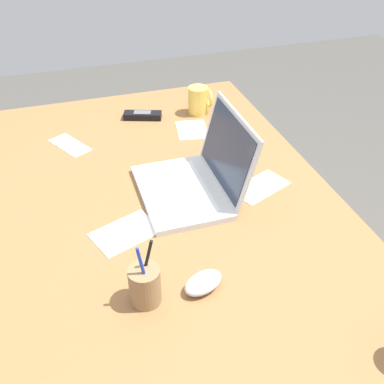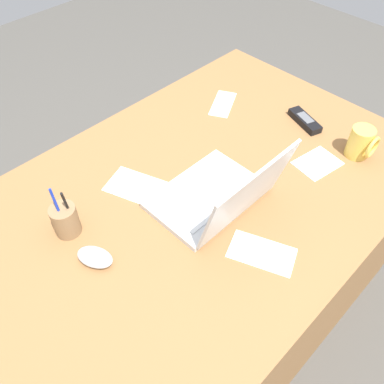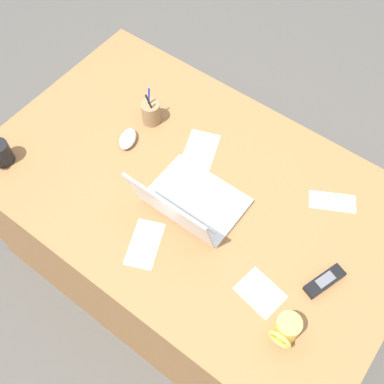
# 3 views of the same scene
# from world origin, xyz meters

# --- Properties ---
(ground_plane) EXTENTS (6.00, 6.00, 0.00)m
(ground_plane) POSITION_xyz_m (0.00, 0.00, 0.00)
(ground_plane) COLOR #4C4944
(desk) EXTENTS (1.51, 0.94, 0.72)m
(desk) POSITION_xyz_m (0.00, 0.00, 0.36)
(desk) COLOR olive
(desk) RESTS_ON ground
(laptop) EXTENTS (0.32, 0.28, 0.23)m
(laptop) POSITION_xyz_m (-0.04, 0.08, 0.77)
(laptop) COLOR silver
(laptop) RESTS_ON desk
(computer_mouse) EXTENTS (0.09, 0.11, 0.03)m
(computer_mouse) POSITION_xyz_m (0.32, -0.01, 0.74)
(computer_mouse) COLOR silver
(computer_mouse) RESTS_ON desk
(coffee_mug_white) EXTENTS (0.07, 0.08, 0.10)m
(coffee_mug_white) POSITION_xyz_m (-0.51, 0.25, 0.77)
(coffee_mug_white) COLOR #E0BC4C
(coffee_mug_white) RESTS_ON desk
(cordless_phone) EXTENTS (0.09, 0.14, 0.03)m
(cordless_phone) POSITION_xyz_m (-0.53, 0.04, 0.73)
(cordless_phone) COLOR black
(cordless_phone) RESTS_ON desk
(pen_holder) EXTENTS (0.07, 0.07, 0.16)m
(pen_holder) POSITION_xyz_m (0.31, -0.14, 0.77)
(pen_holder) COLOR olive
(pen_holder) RESTS_ON desk
(paper_note_near_laptop) EXTENTS (0.15, 0.19, 0.00)m
(paper_note_near_laptop) POSITION_xyz_m (0.00, 0.27, 0.72)
(paper_note_near_laptop) COLOR white
(paper_note_near_laptop) RESTS_ON desk
(paper_note_left) EXTENTS (0.17, 0.14, 0.00)m
(paper_note_left) POSITION_xyz_m (-0.41, -0.24, 0.72)
(paper_note_left) COLOR white
(paper_note_left) RESTS_ON desk
(paper_note_right) EXTENTS (0.15, 0.12, 0.00)m
(paper_note_right) POSITION_xyz_m (-0.39, 0.18, 0.72)
(paper_note_right) COLOR white
(paper_note_right) RESTS_ON desk
(paper_note_front) EXTENTS (0.16, 0.19, 0.00)m
(paper_note_front) POSITION_xyz_m (0.08, -0.14, 0.72)
(paper_note_front) COLOR white
(paper_note_front) RESTS_ON desk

